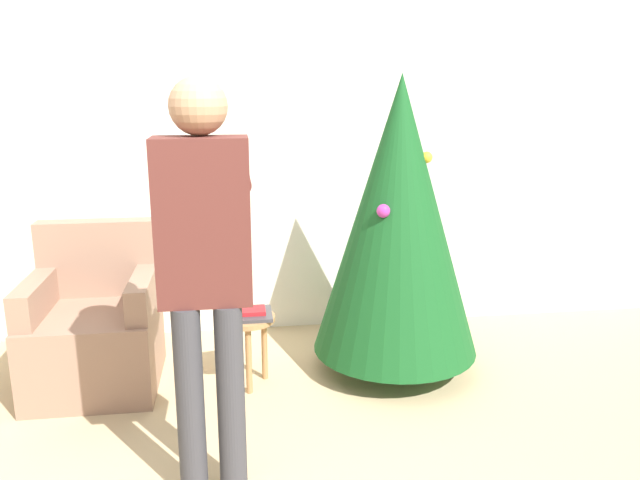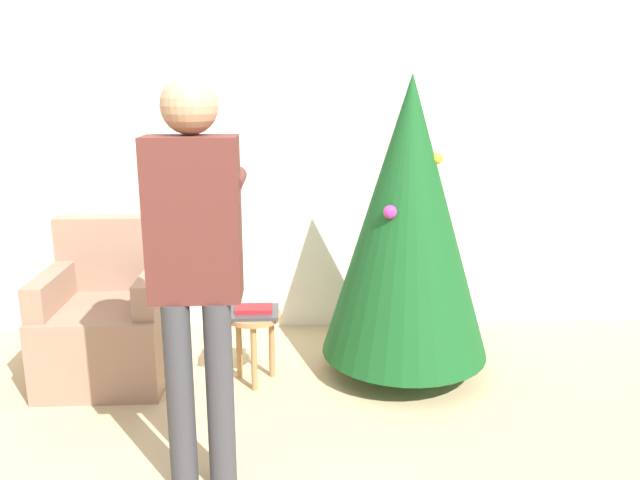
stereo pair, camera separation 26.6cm
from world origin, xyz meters
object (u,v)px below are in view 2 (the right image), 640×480
person_standing (195,252)px  side_stool (254,327)px  armchair (109,322)px  christmas_tree (408,219)px

person_standing → side_stool: (0.18, 0.94, -0.72)m
armchair → person_standing: person_standing is taller
person_standing → side_stool: person_standing is taller
armchair → person_standing: size_ratio=0.53×
side_stool → person_standing: bearing=-100.8°
christmas_tree → person_standing: (-1.10, -1.04, 0.09)m
side_stool → armchair: bearing=170.4°
christmas_tree → person_standing: bearing=-136.6°
christmas_tree → armchair: bearing=178.2°
christmas_tree → armchair: size_ratio=1.93×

